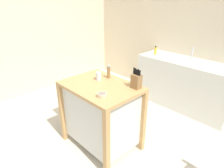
% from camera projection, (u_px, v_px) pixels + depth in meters
% --- Properties ---
extents(ground_plane, '(5.81, 5.81, 0.00)m').
position_uv_depth(ground_plane, '(101.00, 148.00, 2.75)').
color(ground_plane, beige).
rests_on(ground_plane, ground).
extents(wall_back, '(4.81, 0.10, 2.60)m').
position_uv_depth(wall_back, '(192.00, 33.00, 3.63)').
color(wall_back, beige).
rests_on(wall_back, ground).
extents(wall_left, '(0.10, 2.82, 2.60)m').
position_uv_depth(wall_left, '(55.00, 27.00, 4.32)').
color(wall_left, beige).
rests_on(wall_left, ground).
extents(kitchen_island, '(0.97, 0.70, 0.91)m').
position_uv_depth(kitchen_island, '(101.00, 113.00, 2.64)').
color(kitchen_island, tan).
rests_on(kitchen_island, ground).
extents(knife_block, '(0.11, 0.09, 0.25)m').
position_uv_depth(knife_block, '(136.00, 81.00, 2.35)').
color(knife_block, olive).
rests_on(knife_block, kitchen_island).
extents(bowl_stoneware_deep, '(0.11, 0.11, 0.04)m').
position_uv_depth(bowl_stoneware_deep, '(102.00, 95.00, 2.18)').
color(bowl_stoneware_deep, beige).
rests_on(bowl_stoneware_deep, kitchen_island).
extents(drinking_cup, '(0.07, 0.07, 0.11)m').
position_uv_depth(drinking_cup, '(99.00, 76.00, 2.59)').
color(drinking_cup, silver).
rests_on(drinking_cup, kitchen_island).
extents(pepper_grinder, '(0.04, 0.04, 0.18)m').
position_uv_depth(pepper_grinder, '(109.00, 72.00, 2.64)').
color(pepper_grinder, olive).
rests_on(pepper_grinder, kitchen_island).
extents(trash_bin, '(0.36, 0.28, 0.63)m').
position_uv_depth(trash_bin, '(73.00, 105.00, 3.21)').
color(trash_bin, gray).
rests_on(trash_bin, ground).
extents(sink_counter, '(1.71, 0.60, 0.88)m').
position_uv_depth(sink_counter, '(184.00, 84.00, 3.65)').
color(sink_counter, silver).
rests_on(sink_counter, ground).
extents(sink_faucet, '(0.02, 0.02, 0.22)m').
position_uv_depth(sink_faucet, '(192.00, 53.00, 3.52)').
color(sink_faucet, '#B7BCC1').
rests_on(sink_faucet, sink_counter).
extents(bottle_spray_cleaner, '(0.05, 0.05, 0.17)m').
position_uv_depth(bottle_spray_cleaner, '(155.00, 51.00, 3.81)').
color(bottle_spray_cleaner, yellow).
rests_on(bottle_spray_cleaner, sink_counter).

